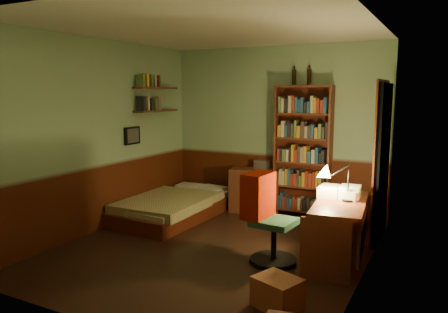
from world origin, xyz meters
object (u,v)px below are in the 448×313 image
at_px(dresser, 255,190).
at_px(cardboard_box_b, 278,293).
at_px(bed, 174,199).
at_px(mini_stereo, 263,164).
at_px(desk, 340,231).
at_px(desk_lamp, 348,178).
at_px(office_chair, 274,216).
at_px(bookshelf, 302,152).

distance_m(dresser, cardboard_box_b, 3.16).
bearing_deg(cardboard_box_b, bed, 141.13).
relative_size(mini_stereo, desk, 0.18).
distance_m(desk_lamp, office_chair, 0.92).
xyz_separation_m(bed, mini_stereo, (1.03, 1.00, 0.46)).
relative_size(bed, office_chair, 1.76).
bearing_deg(desk, office_chair, -152.48).
distance_m(dresser, desk, 2.21).
distance_m(bookshelf, desk, 1.91).
height_order(bed, office_chair, office_chair).
height_order(desk_lamp, cardboard_box_b, desk_lamp).
xyz_separation_m(bed, desk, (2.62, -0.58, 0.06)).
xyz_separation_m(dresser, bookshelf, (0.73, 0.08, 0.65)).
xyz_separation_m(mini_stereo, desk_lamp, (1.65, -1.54, 0.19)).
bearing_deg(desk, mini_stereo, 128.83).
bearing_deg(mini_stereo, desk, -37.12).
xyz_separation_m(desk_lamp, office_chair, (-0.69, -0.46, -0.40)).
bearing_deg(desk, bookshelf, 114.82).
relative_size(bed, dresser, 2.49).
bearing_deg(bookshelf, bed, -154.58).
bearing_deg(bed, office_chair, -24.66).
distance_m(desk_lamp, cardboard_box_b, 1.63).
relative_size(desk_lamp, office_chair, 0.48).
height_order(mini_stereo, bookshelf, bookshelf).
bearing_deg(dresser, bed, -150.15).
bearing_deg(cardboard_box_b, desk, 80.51).
xyz_separation_m(dresser, office_chair, (1.04, -1.87, 0.20)).
height_order(bed, dresser, dresser).
distance_m(bed, desk, 2.69).
height_order(dresser, mini_stereo, mini_stereo).
relative_size(dresser, desk, 0.60).
bearing_deg(dresser, mini_stereo, 46.04).
relative_size(bed, bookshelf, 0.97).
height_order(bookshelf, office_chair, bookshelf).
distance_m(office_chair, cardboard_box_b, 1.09).
bearing_deg(office_chair, desk_lamp, 38.28).
bearing_deg(office_chair, bookshelf, 103.64).
bearing_deg(mini_stereo, office_chair, -56.65).
height_order(bed, desk_lamp, desk_lamp).
relative_size(dresser, desk_lamp, 1.49).
bearing_deg(desk, dresser, 132.54).
height_order(desk, desk_lamp, desk_lamp).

